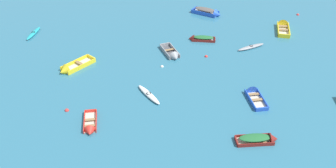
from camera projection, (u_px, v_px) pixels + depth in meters
name	position (u px, v px, depth m)	size (l,w,h in m)	color
rowboat_blue_outer_left	(210.00, 12.00, 46.54)	(3.73, 3.43, 1.24)	beige
kayak_grey_back_row_center	(251.00, 47.00, 39.27)	(3.38, 1.48, 0.32)	gray
rowboat_yellow_outer_right	(283.00, 26.00, 43.42)	(2.62, 4.15, 1.20)	beige
kayak_turquoise_cluster_inner	(33.00, 33.00, 42.01)	(1.56, 3.38, 0.32)	teal
rowboat_maroon_center	(262.00, 139.00, 27.20)	(3.28, 1.33, 0.96)	beige
kayak_white_far_right	(149.00, 94.00, 32.04)	(1.89, 3.34, 0.32)	white
rowboat_red_near_camera	(90.00, 128.00, 28.41)	(1.07, 3.00, 0.90)	beige
rowboat_blue_back_row_left	(253.00, 94.00, 32.12)	(1.25, 3.29, 1.07)	beige
rowboat_grey_near_left	(173.00, 55.00, 37.79)	(1.77, 3.52, 1.07)	#4C4C51
rowboat_yellow_far_back	(70.00, 69.00, 35.54)	(3.75, 3.35, 1.18)	beige
rowboat_maroon_foreground_center	(199.00, 38.00, 40.81)	(3.13, 1.74, 0.91)	gray
mooring_buoy_central	(298.00, 15.00, 46.69)	(0.37, 0.37, 0.37)	red
mooring_buoy_between_boats_right	(206.00, 57.00, 37.84)	(0.35, 0.35, 0.35)	red
mooring_buoy_near_foreground	(162.00, 67.00, 36.19)	(0.32, 0.32, 0.32)	silver
mooring_buoy_midfield	(67.00, 111.00, 30.40)	(0.36, 0.36, 0.36)	red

